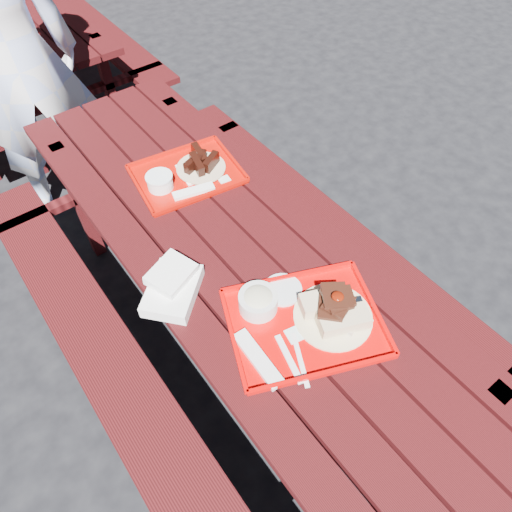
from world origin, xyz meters
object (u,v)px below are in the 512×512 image
at_px(near_tray, 303,313).
at_px(far_tray, 186,174).
at_px(picnic_table_near, 234,273).
at_px(picnic_table_far, 5,24).
at_px(person, 14,61).

height_order(near_tray, far_tray, near_tray).
distance_m(picnic_table_near, near_tray, 0.47).
relative_size(picnic_table_far, near_tray, 4.03).
height_order(picnic_table_near, picnic_table_far, same).
bearing_deg(picnic_table_far, near_tray, -90.16).
bearing_deg(picnic_table_near, near_tray, -91.29).
bearing_deg(far_tray, person, 105.66).
distance_m(near_tray, far_tray, 0.83).
bearing_deg(near_tray, far_tray, 85.39).
relative_size(picnic_table_near, near_tray, 4.03).
distance_m(near_tray, person, 1.92).
bearing_deg(far_tray, near_tray, -94.61).
xyz_separation_m(picnic_table_near, near_tray, (-0.01, -0.41, 0.23)).
height_order(picnic_table_near, person, person).
bearing_deg(far_tray, picnic_table_near, -97.88).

